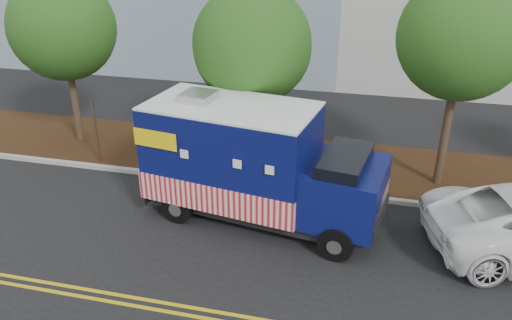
# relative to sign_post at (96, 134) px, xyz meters

# --- Properties ---
(ground) EXTENTS (120.00, 120.00, 0.00)m
(ground) POSITION_rel_sign_post_xyz_m (5.45, -1.72, -1.20)
(ground) COLOR black
(ground) RESTS_ON ground
(curb) EXTENTS (120.00, 0.18, 0.15)m
(curb) POSITION_rel_sign_post_xyz_m (5.45, -0.32, -1.12)
(curb) COLOR #9E9E99
(curb) RESTS_ON ground
(mulch_strip) EXTENTS (120.00, 4.00, 0.15)m
(mulch_strip) POSITION_rel_sign_post_xyz_m (5.45, 1.78, -1.12)
(mulch_strip) COLOR black
(mulch_strip) RESTS_ON ground
(centerline_near) EXTENTS (120.00, 0.10, 0.01)m
(centerline_near) POSITION_rel_sign_post_xyz_m (5.45, -6.17, -1.19)
(centerline_near) COLOR gold
(centerline_near) RESTS_ON ground
(centerline_far) EXTENTS (120.00, 0.10, 0.01)m
(centerline_far) POSITION_rel_sign_post_xyz_m (5.45, -6.42, -1.19)
(centerline_far) COLOR gold
(centerline_far) RESTS_ON ground
(tree_a) EXTENTS (3.76, 3.76, 6.36)m
(tree_a) POSITION_rel_sign_post_xyz_m (-1.73, 1.61, 3.27)
(tree_a) COLOR #38281C
(tree_a) RESTS_ON ground
(tree_b) EXTENTS (3.79, 3.79, 6.27)m
(tree_b) POSITION_rel_sign_post_xyz_m (5.39, 0.93, 3.17)
(tree_b) COLOR #38281C
(tree_b) RESTS_ON ground
(tree_c) EXTENTS (3.75, 3.75, 6.81)m
(tree_c) POSITION_rel_sign_post_xyz_m (11.60, 1.13, 3.72)
(tree_c) COLOR #38281C
(tree_c) RESTS_ON ground
(sign_post) EXTENTS (0.06, 0.06, 2.40)m
(sign_post) POSITION_rel_sign_post_xyz_m (0.00, 0.00, 0.00)
(sign_post) COLOR #473828
(sign_post) RESTS_ON ground
(food_truck) EXTENTS (7.18, 3.59, 3.62)m
(food_truck) POSITION_rel_sign_post_xyz_m (6.08, -2.00, 0.44)
(food_truck) COLOR black
(food_truck) RESTS_ON ground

